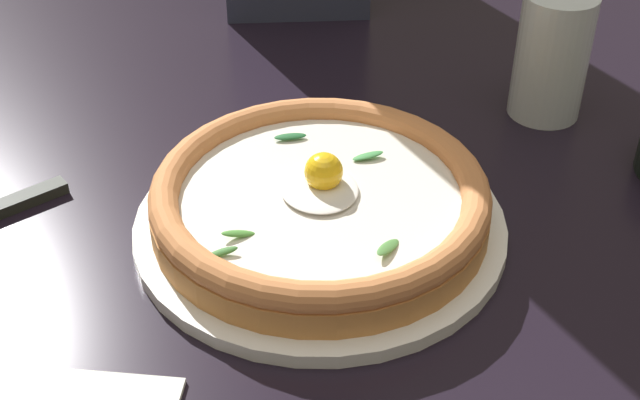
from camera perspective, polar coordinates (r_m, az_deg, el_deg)
name	(u,v)px	position (r m, az deg, el deg)	size (l,w,h in m)	color
ground_plane	(330,254)	(0.73, 0.67, -3.50)	(2.40, 2.40, 0.03)	black
pizza_plate	(320,225)	(0.72, 0.00, -1.66)	(0.30, 0.30, 0.01)	white
pizza	(320,199)	(0.70, 0.00, 0.05)	(0.27, 0.27, 0.06)	#CA8242
drinking_glass	(550,65)	(0.88, 14.70, 8.49)	(0.07, 0.07, 0.12)	silver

